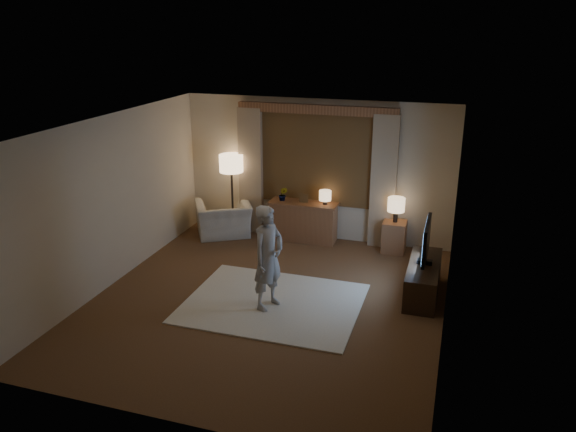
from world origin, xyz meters
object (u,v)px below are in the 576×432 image
at_px(sideboard, 304,222).
at_px(person, 268,257).
at_px(armchair, 224,219).
at_px(tv_stand, 423,279).
at_px(side_table, 394,237).

bearing_deg(sideboard, person, -84.74).
height_order(armchair, tv_stand, armchair).
xyz_separation_m(side_table, tv_stand, (0.63, -1.52, -0.03)).
height_order(side_table, tv_stand, side_table).
relative_size(side_table, tv_stand, 0.40).
bearing_deg(sideboard, tv_stand, -34.25).
relative_size(sideboard, tv_stand, 0.86).
distance_m(sideboard, person, 2.70).
bearing_deg(tv_stand, armchair, 160.46).
bearing_deg(person, side_table, -8.17).
bearing_deg(tv_stand, side_table, 112.51).
xyz_separation_m(sideboard, person, (0.24, -2.65, 0.43)).
xyz_separation_m(sideboard, armchair, (-1.52, -0.21, -0.03)).
bearing_deg(side_table, person, -118.91).
bearing_deg(side_table, sideboard, 178.30).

